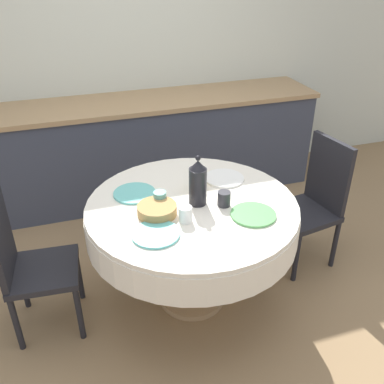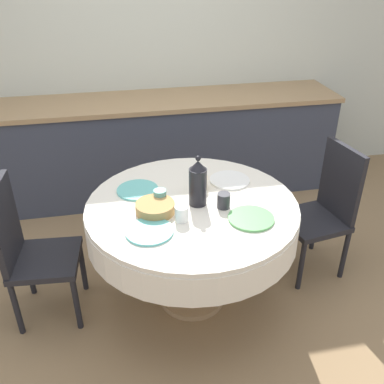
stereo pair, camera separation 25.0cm
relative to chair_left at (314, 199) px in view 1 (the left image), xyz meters
The scene contains 16 objects.
ground_plane 1.11m from the chair_left, behind, with size 12.00×12.00×0.00m, color #8E704C.
wall_back 2.11m from the chair_left, 119.86° to the left, with size 7.00×0.05×2.60m.
kitchen_counter 1.67m from the chair_left, 125.58° to the left, with size 3.24×0.64×0.92m.
dining_table 0.99m from the chair_left, behind, with size 1.28×1.28×0.75m.
chair_left is the anchor object (origin of this frame).
chair_right 1.96m from the chair_left, behind, with size 0.43×0.43×0.95m.
plate_near_left 1.34m from the chair_left, 162.01° to the right, with size 0.26×0.26×0.01m, color #60BCB7.
cup_near_left 1.15m from the chair_left, 162.87° to the right, with size 0.08×0.08×0.09m, color white.
plate_near_right 0.82m from the chair_left, 149.97° to the right, with size 0.26×0.26×0.01m, color #5BA85B.
cup_near_right 0.88m from the chair_left, 163.38° to the right, with size 0.08×0.08×0.09m, color #28282D.
plate_far_left 1.30m from the chair_left, behind, with size 0.26×0.26×0.01m, color #60BCB7.
cup_far_left 1.20m from the chair_left, behind, with size 0.08×0.08×0.09m, color #5BA39E.
plate_far_right 0.72m from the chair_left, behind, with size 0.26×0.26×0.01m, color white.
cup_far_right 0.93m from the chair_left, behind, with size 0.08×0.08×0.09m, color #DBB766.
coffee_carafe 1.03m from the chair_left, 169.78° to the right, with size 0.10×0.10×0.31m.
bread_basket 1.25m from the chair_left, 169.84° to the right, with size 0.23×0.23×0.06m, color #AD844C.
Camera 1 is at (-0.67, -2.06, 2.08)m, focal length 40.00 mm.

